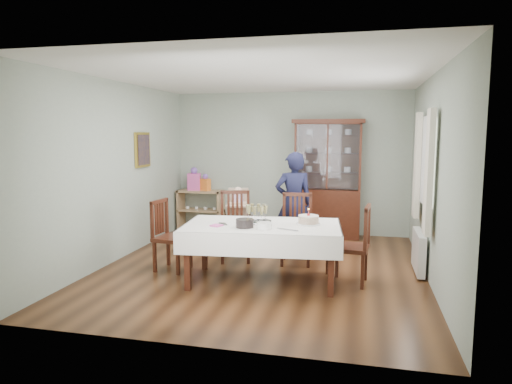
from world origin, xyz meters
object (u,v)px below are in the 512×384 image
(sideboard, at_px, (201,210))
(gift_bag_orange, at_px, (205,183))
(birthday_cake, at_px, (308,220))
(china_cabinet, at_px, (328,177))
(champagne_tray, at_px, (257,217))
(chair_far_right, at_px, (296,243))
(chair_end_right, at_px, (351,260))
(gift_bag_pink, at_px, (194,180))
(woman, at_px, (294,203))
(chair_end_left, at_px, (172,249))
(chair_far_left, at_px, (235,240))
(dining_table, at_px, (262,253))
(high_chair, at_px, (238,224))

(sideboard, bearing_deg, gift_bag_orange, -10.03)
(sideboard, xyz_separation_m, birthday_cake, (2.46, -2.71, 0.42))
(china_cabinet, distance_m, champagne_tray, 2.83)
(birthday_cake, relative_size, gift_bag_orange, 0.92)
(chair_far_right, height_order, chair_end_right, chair_far_right)
(champagne_tray, distance_m, gift_bag_pink, 3.33)
(china_cabinet, relative_size, chair_end_right, 2.13)
(woman, bearing_deg, china_cabinet, -125.75)
(sideboard, distance_m, chair_end_right, 4.02)
(woman, bearing_deg, chair_end_left, 22.61)
(chair_far_left, bearing_deg, birthday_cake, -48.17)
(dining_table, height_order, high_chair, high_chair)
(chair_far_left, distance_m, birthday_cake, 1.50)
(chair_end_left, xyz_separation_m, gift_bag_orange, (-0.40, 2.62, 0.65))
(chair_far_right, height_order, gift_bag_pink, gift_bag_pink)
(gift_bag_pink, bearing_deg, woman, -31.19)
(chair_far_left, xyz_separation_m, gift_bag_orange, (-1.15, 1.93, 0.64))
(sideboard, bearing_deg, dining_table, -56.71)
(chair_far_right, height_order, birthday_cake, chair_far_right)
(dining_table, bearing_deg, chair_far_right, 71.72)
(woman, bearing_deg, champagne_tray, 61.29)
(chair_far_right, xyz_separation_m, gift_bag_pink, (-2.31, 1.89, 0.70))
(champagne_tray, height_order, birthday_cake, champagne_tray)
(gift_bag_orange, bearing_deg, china_cabinet, -0.04)
(dining_table, xyz_separation_m, chair_far_left, (-0.61, 0.91, -0.07))
(chair_far_right, distance_m, woman, 0.78)
(woman, height_order, high_chair, woman)
(chair_far_right, distance_m, chair_end_left, 1.82)
(dining_table, distance_m, china_cabinet, 3.00)
(woman, bearing_deg, sideboard, -50.40)
(chair_far_left, bearing_deg, china_cabinet, 41.59)
(birthday_cake, bearing_deg, sideboard, 132.19)
(high_chair, bearing_deg, china_cabinet, 28.71)
(china_cabinet, distance_m, chair_far_right, 2.08)
(champagne_tray, height_order, gift_bag_orange, gift_bag_orange)
(woman, distance_m, gift_bag_pink, 2.56)
(champagne_tray, relative_size, gift_bag_orange, 1.18)
(chair_end_left, relative_size, champagne_tray, 2.53)
(china_cabinet, bearing_deg, chair_far_right, -99.34)
(sideboard, xyz_separation_m, high_chair, (1.10, -1.18, 0.00))
(birthday_cake, bearing_deg, champagne_tray, -176.95)
(china_cabinet, xyz_separation_m, high_chair, (-1.40, -1.16, -0.72))
(sideboard, distance_m, woman, 2.49)
(chair_far_right, height_order, high_chair, high_chair)
(dining_table, height_order, woman, woman)
(chair_far_right, bearing_deg, gift_bag_orange, 133.22)
(sideboard, relative_size, chair_end_left, 0.91)
(sideboard, distance_m, gift_bag_pink, 0.61)
(high_chair, bearing_deg, gift_bag_pink, 125.28)
(gift_bag_pink, bearing_deg, chair_far_right, -39.33)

